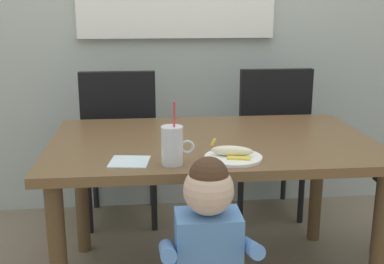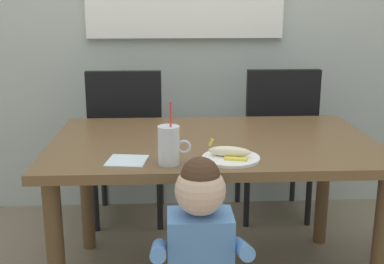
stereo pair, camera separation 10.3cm
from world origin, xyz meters
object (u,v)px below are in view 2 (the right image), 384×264
(milk_cup, at_px, (169,147))
(toddler_standing, at_px, (200,245))
(dining_chair_left, at_px, (127,138))
(paper_napkin, at_px, (127,161))
(snack_plate, at_px, (231,158))
(peeled_banana, at_px, (230,152))
(dining_chair_right, at_px, (277,136))
(dining_table, at_px, (213,159))

(milk_cup, bearing_deg, toddler_standing, -70.93)
(dining_chair_left, xyz_separation_m, paper_napkin, (0.08, -0.99, 0.18))
(snack_plate, bearing_deg, peeled_banana, 140.19)
(dining_chair_right, distance_m, toddler_standing, 1.45)
(dining_table, relative_size, milk_cup, 5.82)
(dining_table, bearing_deg, dining_chair_right, 57.13)
(peeled_banana, height_order, paper_napkin, peeled_banana)
(milk_cup, xyz_separation_m, peeled_banana, (0.24, 0.04, -0.04))
(dining_table, distance_m, dining_chair_left, 0.83)
(toddler_standing, relative_size, paper_napkin, 5.59)
(dining_table, xyz_separation_m, dining_chair_left, (-0.45, 0.69, -0.09))
(dining_chair_left, bearing_deg, snack_plate, 116.38)
(snack_plate, relative_size, peeled_banana, 1.31)
(milk_cup, bearing_deg, dining_chair_right, 57.91)
(dining_chair_left, xyz_separation_m, peeled_banana, (0.49, -0.99, 0.21))
(dining_chair_left, distance_m, peeled_banana, 1.12)
(toddler_standing, bearing_deg, dining_chair_left, 104.75)
(toddler_standing, relative_size, milk_cup, 3.33)
(snack_plate, distance_m, peeled_banana, 0.03)
(toddler_standing, bearing_deg, dining_chair_right, 67.41)
(dining_chair_right, bearing_deg, milk_cup, 57.91)
(dining_chair_left, bearing_deg, toddler_standing, 104.75)
(toddler_standing, bearing_deg, paper_napkin, 128.65)
(dining_table, height_order, toddler_standing, toddler_standing)
(dining_chair_right, xyz_separation_m, snack_plate, (-0.41, -1.01, 0.19))
(dining_chair_right, bearing_deg, paper_napkin, 50.67)
(milk_cup, xyz_separation_m, snack_plate, (0.24, 0.04, -0.06))
(dining_chair_left, relative_size, toddler_standing, 1.15)
(milk_cup, distance_m, snack_plate, 0.25)
(dining_chair_right, relative_size, paper_napkin, 6.40)
(toddler_standing, height_order, milk_cup, milk_cup)
(peeled_banana, bearing_deg, toddler_standing, -112.80)
(dining_chair_left, relative_size, paper_napkin, 6.40)
(dining_chair_right, bearing_deg, snack_plate, 67.69)
(dining_chair_left, bearing_deg, paper_napkin, 94.73)
(milk_cup, bearing_deg, dining_table, 59.57)
(dining_table, bearing_deg, dining_chair_left, 123.06)
(dining_chair_left, distance_m, dining_chair_right, 0.90)
(snack_plate, height_order, peeled_banana, peeled_banana)
(dining_chair_left, height_order, dining_chair_right, same)
(paper_napkin, bearing_deg, snack_plate, -0.25)
(snack_plate, xyz_separation_m, paper_napkin, (-0.41, 0.00, -0.00))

